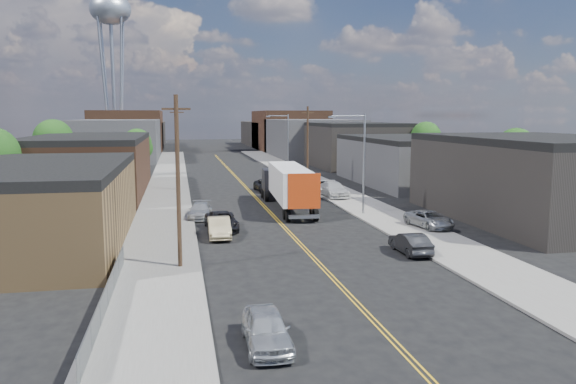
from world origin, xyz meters
name	(u,v)px	position (x,y,z in m)	size (l,w,h in m)	color
ground	(235,176)	(0.00, 60.00, 0.00)	(260.00, 260.00, 0.00)	black
centerline	(247,189)	(0.00, 45.00, 0.01)	(0.32, 120.00, 0.01)	gold
sidewalk_left	(168,190)	(-9.50, 45.00, 0.07)	(5.00, 140.00, 0.15)	slate
sidewalk_right	(323,186)	(9.50, 45.00, 0.07)	(5.00, 140.00, 0.15)	slate
warehouse_tan	(32,205)	(-18.00, 18.00, 2.80)	(12.00, 22.00, 5.60)	brown
warehouse_brown	(90,165)	(-18.00, 44.00, 3.30)	(12.00, 26.00, 6.60)	#452A1B
industrial_right_a	(540,178)	(21.99, 20.00, 3.55)	(14.00, 22.00, 7.10)	black
industrial_right_b	(414,160)	(22.00, 46.00, 3.05)	(14.00, 24.00, 6.10)	#313133
industrial_right_c	(353,144)	(22.00, 72.00, 3.80)	(14.00, 22.00, 7.60)	black
skyline_left_a	(118,140)	(-20.00, 95.00, 4.00)	(16.00, 30.00, 8.00)	#313133
skyline_right_a	(312,138)	(20.00, 95.00, 4.00)	(16.00, 30.00, 8.00)	#313133
skyline_left_b	(128,131)	(-20.00, 120.00, 5.00)	(16.00, 26.00, 10.00)	#452A1B
skyline_right_b	(289,131)	(20.00, 120.00, 5.00)	(16.00, 26.00, 10.00)	#452A1B
skyline_left_c	(135,135)	(-20.00, 140.00, 3.50)	(16.00, 40.00, 7.00)	black
skyline_right_c	(276,134)	(20.00, 140.00, 3.50)	(16.00, 40.00, 7.00)	black
water_tower	(110,15)	(-22.00, 110.00, 30.65)	(9.00, 9.00, 36.90)	gray
streetlight_near	(360,156)	(7.60, 25.00, 5.33)	(3.39, 0.25, 9.00)	gray
streetlight_far	(285,139)	(7.60, 60.00, 5.33)	(3.39, 0.25, 9.00)	gray
utility_pole_left_near	(178,181)	(-8.20, 10.00, 5.14)	(1.60, 0.26, 10.00)	black
utility_pole_left_far	(178,147)	(-8.20, 45.00, 5.14)	(1.60, 0.26, 10.00)	black
utility_pole_right	(308,145)	(8.20, 48.00, 5.14)	(1.60, 0.26, 10.00)	black
chainlink_fence	(107,296)	(-11.50, 3.50, 0.66)	(0.05, 16.00, 1.22)	slate
tree_left_mid	(54,142)	(-23.94, 55.00, 5.48)	(5.10, 5.04, 8.37)	black
tree_left_far	(138,145)	(-13.94, 62.00, 4.57)	(4.35, 4.20, 6.97)	black
tree_right_near	(516,150)	(30.06, 36.00, 4.87)	(4.60, 4.48, 7.44)	black
tree_right_far	(426,139)	(30.06, 60.00, 5.18)	(4.85, 4.76, 7.91)	black
semi_truck	(286,184)	(1.90, 29.83, 2.36)	(3.46, 15.98, 4.15)	silver
car_left_a	(266,329)	(-5.00, -2.00, 0.72)	(1.69, 4.20, 1.43)	#B8BBBD
car_left_b	(219,227)	(-5.36, 18.00, 0.74)	(1.56, 4.47, 1.47)	#8E815D
car_left_c	(221,221)	(-5.00, 20.56, 0.71)	(2.35, 5.10, 1.42)	black
car_left_d	(200,211)	(-6.40, 26.00, 0.67)	(1.87, 4.60, 1.34)	#A5A8AA
car_right_oncoming	(410,243)	(6.38, 10.78, 0.69)	(1.45, 4.17, 1.37)	black
car_right_lot_a	(429,219)	(11.00, 17.86, 0.79)	(2.14, 4.64, 1.29)	#9FA3A4
car_right_lot_b	(334,189)	(8.20, 35.43, 0.93)	(2.20, 5.41, 1.57)	#B4B4B4
car_right_lot_c	(324,186)	(8.20, 39.61, 0.82)	(1.57, 3.91, 1.33)	black
car_ahead_truck	(267,185)	(1.93, 42.00, 0.71)	(2.37, 5.13, 1.43)	black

